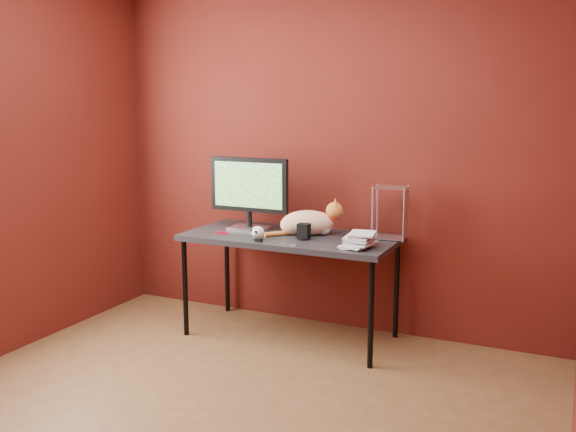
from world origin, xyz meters
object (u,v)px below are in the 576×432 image
at_px(speaker, 304,232).
at_px(monitor, 249,190).
at_px(book_stack, 350,163).
at_px(cat, 308,222).
at_px(desk, 290,242).
at_px(skull_mug, 258,233).

bearing_deg(speaker, monitor, 163.42).
bearing_deg(book_stack, monitor, 166.73).
bearing_deg(monitor, cat, 1.56).
distance_m(desk, book_stack, 0.78).
distance_m(cat, speaker, 0.17).
xyz_separation_m(speaker, book_stack, (0.35, -0.06, 0.49)).
distance_m(desk, skull_mug, 0.28).
distance_m(monitor, book_stack, 0.90).
height_order(skull_mug, book_stack, book_stack).
height_order(desk, book_stack, book_stack).
height_order(desk, cat, cat).
bearing_deg(skull_mug, desk, 71.77).
bearing_deg(book_stack, desk, 163.31).
height_order(skull_mug, speaker, speaker).
xyz_separation_m(skull_mug, speaker, (0.29, 0.13, 0.00)).
height_order(monitor, cat, monitor).
xyz_separation_m(desk, skull_mug, (-0.15, -0.22, 0.10)).
bearing_deg(cat, speaker, -100.32).
distance_m(skull_mug, book_stack, 0.81).
relative_size(speaker, book_stack, 0.10).
xyz_separation_m(desk, monitor, (-0.36, 0.05, 0.35)).
bearing_deg(desk, monitor, 171.55).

